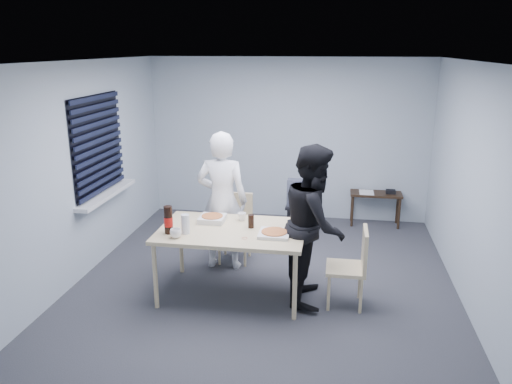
% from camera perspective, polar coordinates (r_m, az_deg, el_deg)
% --- Properties ---
extents(room, '(5.00, 5.00, 5.00)m').
position_cam_1_polar(room, '(6.71, -17.32, 4.31)').
color(room, '#2F2F34').
rests_on(room, ground).
extents(dining_table, '(1.63, 1.03, 0.79)m').
position_cam_1_polar(dining_table, '(5.61, -2.76, -4.83)').
color(dining_table, beige).
rests_on(dining_table, ground).
extents(chair_far, '(0.42, 0.42, 0.89)m').
position_cam_1_polar(chair_far, '(6.63, -2.32, -3.44)').
color(chair_far, beige).
rests_on(chair_far, ground).
extents(chair_right, '(0.42, 0.42, 0.89)m').
position_cam_1_polar(chair_right, '(5.54, 11.14, -7.86)').
color(chair_right, beige).
rests_on(chair_right, ground).
extents(person_white, '(0.65, 0.42, 1.77)m').
position_cam_1_polar(person_white, '(6.28, -3.88, -1.03)').
color(person_white, white).
rests_on(person_white, ground).
extents(person_black, '(0.47, 0.86, 1.77)m').
position_cam_1_polar(person_black, '(5.50, 6.68, -3.67)').
color(person_black, black).
rests_on(person_black, ground).
extents(side_table, '(0.80, 0.35, 0.53)m').
position_cam_1_polar(side_table, '(8.11, 13.53, -0.64)').
color(side_table, black).
rests_on(side_table, ground).
extents(stool, '(0.32, 0.32, 0.44)m').
position_cam_1_polar(stool, '(7.60, 4.64, -2.33)').
color(stool, black).
rests_on(stool, ground).
extents(backpack, '(0.29, 0.21, 0.41)m').
position_cam_1_polar(backpack, '(7.49, 4.68, -0.13)').
color(backpack, slate).
rests_on(backpack, stool).
extents(pizza_box_a, '(0.29, 0.29, 0.07)m').
position_cam_1_polar(pizza_box_a, '(5.83, -5.02, -3.04)').
color(pizza_box_a, silver).
rests_on(pizza_box_a, dining_table).
extents(pizza_box_b, '(0.33, 0.33, 0.05)m').
position_cam_1_polar(pizza_box_b, '(5.40, 2.10, -4.74)').
color(pizza_box_b, silver).
rests_on(pizza_box_b, dining_table).
extents(mug_a, '(0.17, 0.17, 0.10)m').
position_cam_1_polar(mug_a, '(5.39, -9.16, -4.69)').
color(mug_a, white).
rests_on(mug_a, dining_table).
extents(mug_b, '(0.10, 0.10, 0.09)m').
position_cam_1_polar(mug_b, '(5.84, -1.63, -2.83)').
color(mug_b, white).
rests_on(mug_b, dining_table).
extents(cola_glass, '(0.08, 0.08, 0.15)m').
position_cam_1_polar(cola_glass, '(5.60, -0.57, -3.36)').
color(cola_glass, black).
rests_on(cola_glass, dining_table).
extents(soda_bottle, '(0.10, 0.10, 0.31)m').
position_cam_1_polar(soda_bottle, '(5.49, -9.98, -3.21)').
color(soda_bottle, black).
rests_on(soda_bottle, dining_table).
extents(plastic_cups, '(0.12, 0.12, 0.22)m').
position_cam_1_polar(plastic_cups, '(5.47, -8.07, -3.65)').
color(plastic_cups, silver).
rests_on(plastic_cups, dining_table).
extents(rubber_band, '(0.07, 0.07, 0.00)m').
position_cam_1_polar(rubber_band, '(5.32, -1.30, -5.30)').
color(rubber_band, red).
rests_on(rubber_band, dining_table).
extents(papers, '(0.32, 0.36, 0.01)m').
position_cam_1_polar(papers, '(8.07, 12.51, -0.03)').
color(papers, white).
rests_on(papers, side_table).
extents(black_box, '(0.15, 0.12, 0.06)m').
position_cam_1_polar(black_box, '(8.09, 15.14, 0.04)').
color(black_box, black).
rests_on(black_box, side_table).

